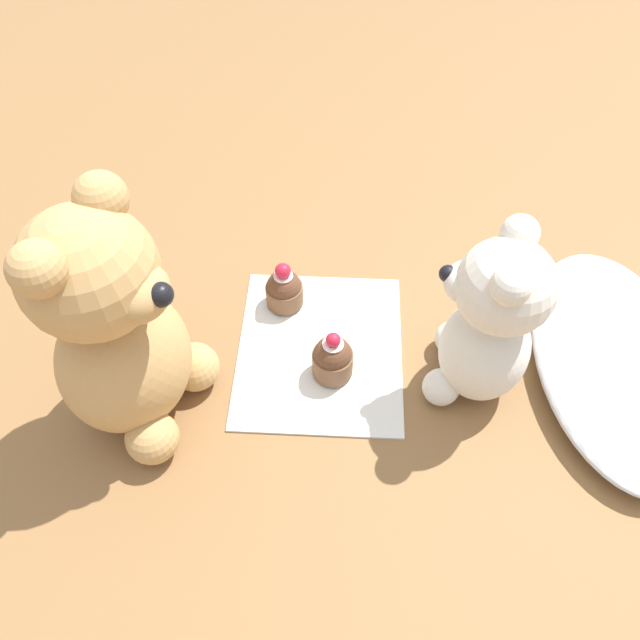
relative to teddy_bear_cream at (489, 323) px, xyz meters
name	(u,v)px	position (x,y,z in m)	size (l,w,h in m)	color
ground_plane	(320,350)	(-0.03, -0.17, -0.10)	(4.00, 4.00, 0.00)	olive
knitted_placemat	(320,348)	(-0.03, -0.17, -0.10)	(0.22, 0.19, 0.01)	silver
tulle_cloth	(617,361)	(-0.02, 0.16, -0.08)	(0.33, 0.18, 0.04)	silver
teddy_bear_cream	(489,323)	(0.00, 0.00, 0.00)	(0.13, 0.12, 0.21)	silver
teddy_bear_tan	(117,331)	(0.05, -0.36, 0.03)	(0.17, 0.16, 0.28)	tan
cupcake_near_cream_bear	(333,358)	(0.00, -0.16, -0.07)	(0.05, 0.05, 0.07)	brown
cupcake_near_tan_bear	(284,289)	(-0.10, -0.22, -0.07)	(0.05, 0.05, 0.06)	brown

